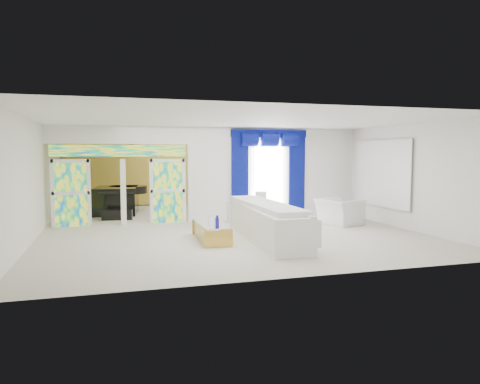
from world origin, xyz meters
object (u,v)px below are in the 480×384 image
object	(u,v)px
white_sofa	(266,223)
grand_piano	(116,200)
coffee_table	(211,232)
console_table	(270,215)
armchair	(339,212)

from	to	relation	value
white_sofa	grand_piano	size ratio (longest dim) A/B	2.26
coffee_table	console_table	world-z (taller)	coffee_table
white_sofa	console_table	bearing A→B (deg)	71.00
armchair	console_table	bearing A→B (deg)	37.00
console_table	grand_piano	bearing A→B (deg)	145.98
white_sofa	coffee_table	distance (m)	1.40
white_sofa	armchair	xyz separation A→B (m)	(2.97, 1.68, -0.02)
armchair	coffee_table	bearing A→B (deg)	91.46
grand_piano	white_sofa	bearing A→B (deg)	-53.10
console_table	armchair	distance (m)	2.23
grand_piano	coffee_table	bearing A→B (deg)	-62.46
grand_piano	armchair	bearing A→B (deg)	-27.59
white_sofa	console_table	xyz separation A→B (m)	(1.19, 3.01, -0.22)
coffee_table	grand_piano	bearing A→B (deg)	110.34
armchair	grand_piano	distance (m)	7.93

